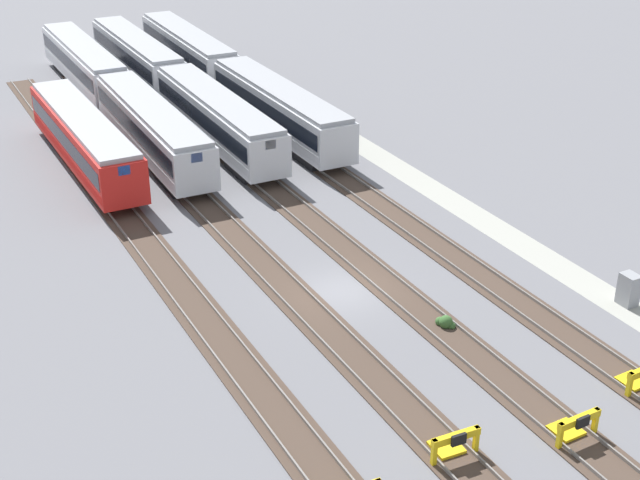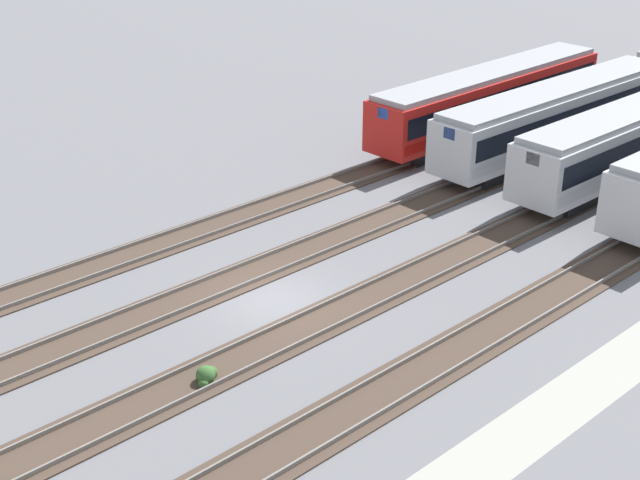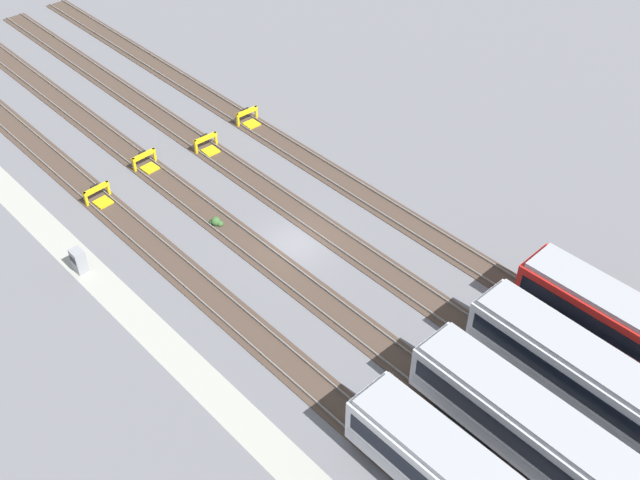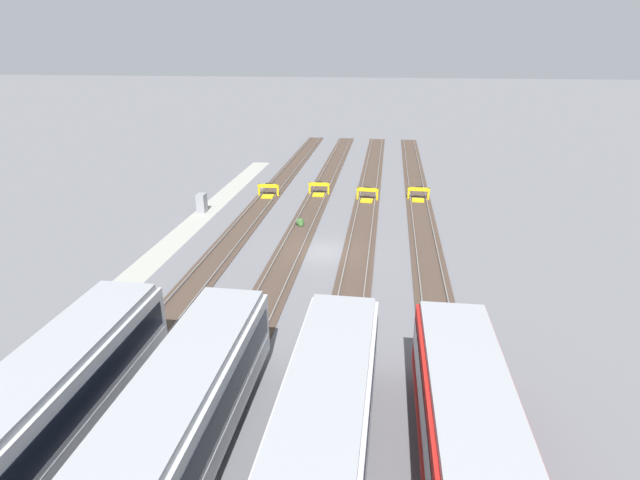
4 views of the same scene
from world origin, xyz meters
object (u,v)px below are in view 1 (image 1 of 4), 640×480
object	(u,v)px
subway_car_front_row_leftmost	(137,56)
subway_car_front_row_centre	(188,50)
subway_car_back_row_centre	(279,109)
bumper_stop_middle_track	(452,444)
electrical_cabinet	(629,289)
weed_clump	(445,322)
subway_car_front_row_rightmost	(84,139)
bumper_stop_near_inner_track	(573,426)
bumper_stop_nearest_track	(640,377)
subway_car_front_row_right_inner	(152,129)
subway_car_back_row_leftmost	(84,63)
subway_car_front_row_left_inner	(218,118)

from	to	relation	value
subway_car_front_row_leftmost	subway_car_front_row_centre	distance (m)	4.62
subway_car_back_row_centre	bumper_stop_middle_track	distance (m)	35.86
subway_car_front_row_centre	electrical_cabinet	world-z (taller)	subway_car_front_row_centre
subway_car_front_row_leftmost	weed_clump	world-z (taller)	subway_car_front_row_leftmost
subway_car_front_row_rightmost	bumper_stop_middle_track	size ratio (longest dim) A/B	8.97
subway_car_front_row_rightmost	bumper_stop_near_inner_track	bearing A→B (deg)	-165.51
bumper_stop_middle_track	bumper_stop_nearest_track	bearing A→B (deg)	-90.54
bumper_stop_near_inner_track	electrical_cabinet	world-z (taller)	electrical_cabinet
subway_car_front_row_right_inner	subway_car_front_row_rightmost	world-z (taller)	same
subway_car_front_row_rightmost	subway_car_back_row_leftmost	distance (m)	19.23
subway_car_front_row_left_inner	weed_clump	world-z (taller)	subway_car_front_row_left_inner
subway_car_back_row_centre	bumper_stop_near_inner_track	bearing A→B (deg)	172.61
subway_car_front_row_leftmost	bumper_stop_near_inner_track	size ratio (longest dim) A/B	8.97
subway_car_back_row_leftmost	weed_clump	bearing A→B (deg)	-173.89
bumper_stop_middle_track	electrical_cabinet	bearing A→B (deg)	-69.50
subway_car_front_row_rightmost	subway_car_back_row_centre	world-z (taller)	same
subway_car_front_row_rightmost	bumper_stop_near_inner_track	world-z (taller)	subway_car_front_row_rightmost
subway_car_front_row_left_inner	bumper_stop_middle_track	size ratio (longest dim) A/B	8.97
subway_car_front_row_right_inner	weed_clump	distance (m)	27.64
subway_car_front_row_rightmost	subway_car_back_row_centre	distance (m)	13.93
subway_car_front_row_leftmost	subway_car_front_row_rightmost	bearing A→B (deg)	153.83
bumper_stop_middle_track	electrical_cabinet	xyz separation A→B (m)	(5.18, -13.84, 0.29)
subway_car_front_row_centre	bumper_stop_near_inner_track	xyz separation A→B (m)	(-54.83, 4.66, -1.53)
subway_car_front_row_centre	bumper_stop_middle_track	distance (m)	54.36
subway_car_front_row_right_inner	weed_clump	bearing A→B (deg)	-169.56
subway_car_front_row_rightmost	subway_car_back_row_leftmost	world-z (taller)	same
bumper_stop_nearest_track	weed_clump	bearing A→B (deg)	30.06
subway_car_back_row_centre	bumper_stop_near_inner_track	world-z (taller)	subway_car_back_row_centre
subway_car_front_row_centre	subway_car_back_row_leftmost	size ratio (longest dim) A/B	1.00
subway_car_front_row_centre	subway_car_front_row_right_inner	world-z (taller)	same
subway_car_front_row_leftmost	electrical_cabinet	world-z (taller)	subway_car_front_row_leftmost
subway_car_back_row_leftmost	subway_car_front_row_centre	bearing A→B (deg)	-88.25
subway_car_front_row_left_inner	bumper_stop_middle_track	distance (m)	34.94
bumper_stop_near_inner_track	electrical_cabinet	bearing A→B (deg)	-54.89
subway_car_front_row_leftmost	weed_clump	xyz separation A→B (m)	(-46.07, -0.24, -1.80)
bumper_stop_middle_track	weed_clump	bearing A→B (deg)	-33.38
subway_car_front_row_centre	bumper_stop_nearest_track	bearing A→B (deg)	180.00
subway_car_front_row_left_inner	subway_car_back_row_leftmost	bearing A→B (deg)	13.80
subway_car_front_row_centre	weed_clump	xyz separation A→B (m)	(-46.06, 4.38, -1.80)
subway_car_front_row_rightmost	bumper_stop_nearest_track	bearing A→B (deg)	-158.11
subway_car_front_row_centre	subway_car_front_row_rightmost	world-z (taller)	same
subway_car_front_row_centre	subway_car_back_row_leftmost	distance (m)	9.28
subway_car_back_row_centre	electrical_cabinet	world-z (taller)	subway_car_back_row_centre
subway_car_front_row_rightmost	bumper_stop_nearest_track	size ratio (longest dim) A/B	8.97
subway_car_front_row_left_inner	subway_car_back_row_centre	bearing A→B (deg)	-90.00
bumper_stop_nearest_track	bumper_stop_near_inner_track	xyz separation A→B (m)	(-1.20, 4.66, 0.00)
subway_car_front_row_left_inner	subway_car_back_row_leftmost	xyz separation A→B (m)	(18.66, 4.58, 0.00)
bumper_stop_middle_track	subway_car_back_row_centre	bearing A→B (deg)	-15.05
subway_car_back_row_leftmost	bumper_stop_nearest_track	xyz separation A→B (m)	(-53.34, -9.28, -1.53)
subway_car_front_row_left_inner	subway_car_back_row_leftmost	distance (m)	19.21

